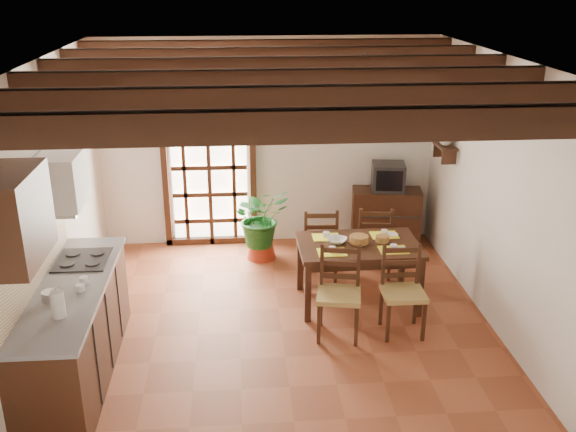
{
  "coord_description": "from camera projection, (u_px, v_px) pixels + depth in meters",
  "views": [
    {
      "loc": [
        -0.41,
        -5.89,
        3.56
      ],
      "look_at": [
        0.1,
        0.4,
        1.15
      ],
      "focal_mm": 40.0,
      "sensor_mm": 36.0,
      "label": 1
    }
  ],
  "objects": [
    {
      "name": "framed_picture",
      "position": [
        456.0,
        106.0,
        7.71
      ],
      "size": [
        0.03,
        0.32,
        0.32
      ],
      "color": "brown",
      "rests_on": "room_shell"
    },
    {
      "name": "range_hood",
      "position": [
        62.0,
        181.0,
        5.96
      ],
      "size": [
        0.38,
        0.6,
        0.54
      ],
      "color": "white",
      "rests_on": "room_shell"
    },
    {
      "name": "table_setting",
      "position": [
        359.0,
        243.0,
        7.12
      ],
      "size": [
        0.98,
        0.65,
        0.09
      ],
      "rotation": [
        0.0,
        0.0,
        0.01
      ],
      "color": "#F8FE28",
      "rests_on": "dining_table"
    },
    {
      "name": "dining_table",
      "position": [
        359.0,
        251.0,
        7.16
      ],
      "size": [
        1.36,
        0.88,
        0.73
      ],
      "rotation": [
        0.0,
        0.0,
        0.01
      ],
      "color": "#351C11",
      "rests_on": "ground_plane"
    },
    {
      "name": "ceiling_beams",
      "position": [
        281.0,
        74.0,
        5.82
      ],
      "size": [
        4.5,
        4.34,
        0.2
      ],
      "color": "black",
      "rests_on": "room_shell"
    },
    {
      "name": "sideboard",
      "position": [
        386.0,
        217.0,
        8.83
      ],
      "size": [
        0.97,
        0.54,
        0.79
      ],
      "primitive_type": "cube",
      "rotation": [
        0.0,
        0.0,
        -0.14
      ],
      "color": "#321B10",
      "rests_on": "ground_plane"
    },
    {
      "name": "chair_near_right",
      "position": [
        402.0,
        307.0,
        6.67
      ],
      "size": [
        0.43,
        0.41,
        0.93
      ],
      "rotation": [
        0.0,
        0.0,
        -0.01
      ],
      "color": "#A68947",
      "rests_on": "ground_plane"
    },
    {
      "name": "chair_near_left",
      "position": [
        338.0,
        309.0,
        6.61
      ],
      "size": [
        0.51,
        0.49,
        0.95
      ],
      "rotation": [
        0.0,
        0.0,
        -0.19
      ],
      "color": "#A68947",
      "rests_on": "ground_plane"
    },
    {
      "name": "potted_plant",
      "position": [
        261.0,
        218.0,
        8.32
      ],
      "size": [
        2.29,
        2.12,
        2.07
      ],
      "primitive_type": "imported",
      "rotation": [
        0.0,
        0.0,
        0.34
      ],
      "color": "#144C19",
      "rests_on": "ground_plane"
    },
    {
      "name": "pendant_lamp",
      "position": [
        362.0,
        122.0,
        6.74
      ],
      "size": [
        0.36,
        0.36,
        0.84
      ],
      "color": "black",
      "rests_on": "room_shell"
    },
    {
      "name": "counter_items",
      "position": [
        71.0,
        278.0,
        5.82
      ],
      "size": [
        0.5,
        1.43,
        0.25
      ],
      "color": "black",
      "rests_on": "kitchen_counter"
    },
    {
      "name": "kitchen_counter",
      "position": [
        75.0,
        329.0,
        5.91
      ],
      "size": [
        0.64,
        2.25,
        1.38
      ],
      "color": "#321B10",
      "rests_on": "ground_plane"
    },
    {
      "name": "shelf_vase",
      "position": [
        446.0,
        138.0,
        7.84
      ],
      "size": [
        0.15,
        0.15,
        0.15
      ],
      "primitive_type": "imported",
      "color": "#B2BFB2",
      "rests_on": "wall_shelf"
    },
    {
      "name": "french_door",
      "position": [
        209.0,
        162.0,
        8.58
      ],
      "size": [
        1.26,
        0.11,
        2.32
      ],
      "color": "white",
      "rests_on": "ground_plane"
    },
    {
      "name": "upper_cabinet",
      "position": [
        15.0,
        218.0,
        4.75
      ],
      "size": [
        0.35,
        0.8,
        0.7
      ],
      "primitive_type": "cube",
      "color": "#321B10",
      "rests_on": "room_shell"
    },
    {
      "name": "chair_far_left",
      "position": [
        320.0,
        255.0,
        7.89
      ],
      "size": [
        0.45,
        0.43,
        0.93
      ],
      "rotation": [
        0.0,
        0.0,
        3.09
      ],
      "color": "#A68947",
      "rests_on": "ground_plane"
    },
    {
      "name": "table_bowl",
      "position": [
        337.0,
        240.0,
        7.14
      ],
      "size": [
        0.29,
        0.29,
        0.05
      ],
      "primitive_type": "imported",
      "rotation": [
        0.0,
        0.0,
        -0.42
      ],
      "color": "white",
      "rests_on": "dining_table"
    },
    {
      "name": "crt_tv",
      "position": [
        388.0,
        177.0,
        8.62
      ],
      "size": [
        0.48,
        0.45,
        0.37
      ],
      "rotation": [
        0.0,
        0.0,
        -0.14
      ],
      "color": "black",
      "rests_on": "sideboard"
    },
    {
      "name": "room_shell",
      "position": [
        281.0,
        166.0,
        6.13
      ],
      "size": [
        4.52,
        5.02,
        2.81
      ],
      "color": "silver",
      "rests_on": "ground_plane"
    },
    {
      "name": "ground_plane",
      "position": [
        282.0,
        331.0,
        6.78
      ],
      "size": [
        5.0,
        5.0,
        0.0
      ],
      "primitive_type": "plane",
      "color": "brown"
    },
    {
      "name": "plant_pot",
      "position": [
        261.0,
        250.0,
        8.49
      ],
      "size": [
        0.39,
        0.39,
        0.24
      ],
      "primitive_type": "cone",
      "color": "maroon",
      "rests_on": "ground_plane"
    },
    {
      "name": "wall_shelf",
      "position": [
        445.0,
        149.0,
        7.89
      ],
      "size": [
        0.2,
        0.42,
        0.2
      ],
      "color": "#321B10",
      "rests_on": "room_shell"
    },
    {
      "name": "chair_far_right",
      "position": [
        373.0,
        253.0,
        7.95
      ],
      "size": [
        0.48,
        0.46,
        0.93
      ],
      "rotation": [
        0.0,
        0.0,
        3.01
      ],
      "color": "#A68947",
      "rests_on": "ground_plane"
    },
    {
      "name": "fuse_box",
      "position": [
        380.0,
        116.0,
        8.58
      ],
      "size": [
        0.25,
        0.03,
        0.32
      ],
      "primitive_type": "cube",
      "color": "white",
      "rests_on": "room_shell"
    },
    {
      "name": "shelf_flowers",
      "position": [
        448.0,
        122.0,
        7.77
      ],
      "size": [
        0.14,
        0.14,
        0.36
      ],
      "color": "#F8FE28",
      "rests_on": "shelf_vase"
    }
  ]
}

